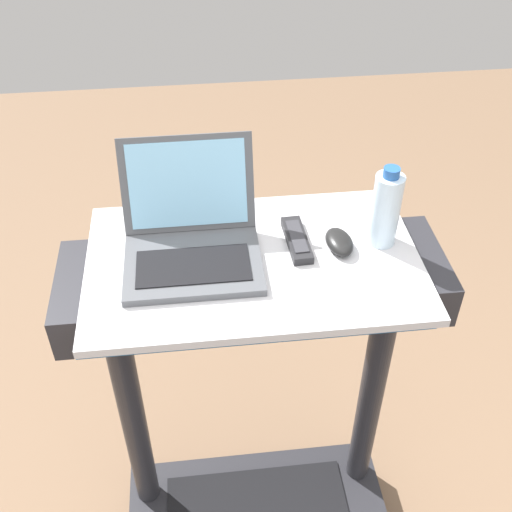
{
  "coord_description": "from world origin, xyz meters",
  "views": [
    {
      "loc": [
        -0.12,
        -0.38,
        2.03
      ],
      "look_at": [
        0.0,
        0.65,
        1.15
      ],
      "focal_mm": 44.15,
      "sensor_mm": 36.0,
      "label": 1
    }
  ],
  "objects": [
    {
      "name": "water_bottle",
      "position": [
        0.3,
        0.73,
        1.19
      ],
      "size": [
        0.07,
        0.07,
        0.2
      ],
      "color": "silver",
      "rests_on": "desk_board"
    },
    {
      "name": "computer_mouse",
      "position": [
        0.2,
        0.72,
        1.12
      ],
      "size": [
        0.07,
        0.11,
        0.03
      ],
      "primitive_type": "ellipsoid",
      "rotation": [
        0.0,
        0.0,
        0.1
      ],
      "color": "black",
      "rests_on": "desk_board"
    },
    {
      "name": "laptop",
      "position": [
        -0.14,
        0.73,
        1.15
      ],
      "size": [
        0.3,
        0.3,
        0.23
      ],
      "rotation": [
        0.0,
        0.0,
        -0.02
      ],
      "color": "#515459",
      "rests_on": "desk_board"
    },
    {
      "name": "desk_board",
      "position": [
        0.0,
        0.7,
        1.09
      ],
      "size": [
        0.76,
        0.48,
        0.02
      ],
      "primitive_type": "cube",
      "color": "silver",
      "rests_on": "treadmill_base"
    },
    {
      "name": "tv_remote",
      "position": [
        0.11,
        0.74,
        1.11
      ],
      "size": [
        0.05,
        0.16,
        0.02
      ],
      "color": "#232326",
      "rests_on": "desk_board"
    }
  ]
}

